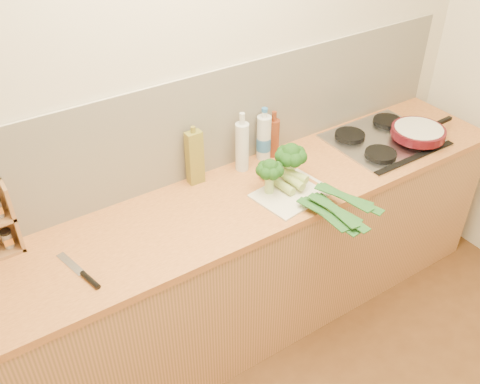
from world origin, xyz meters
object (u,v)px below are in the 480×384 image
object	(u,v)px
chopping_board	(292,193)
skillet	(419,132)
gas_hob	(385,139)
chefs_knife	(85,276)

from	to	relation	value
chopping_board	skillet	bearing A→B (deg)	-7.94
gas_hob	skillet	distance (m)	0.19
chopping_board	chefs_knife	xyz separation A→B (m)	(-1.04, 0.01, 0.00)
skillet	chefs_knife	bearing A→B (deg)	177.57
gas_hob	skillet	world-z (taller)	skillet
chopping_board	skillet	size ratio (longest dim) A/B	0.81
chopping_board	chefs_knife	world-z (taller)	chefs_knife
chopping_board	chefs_knife	bearing A→B (deg)	170.93
chefs_knife	gas_hob	bearing A→B (deg)	-9.61
chefs_knife	skillet	distance (m)	1.94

